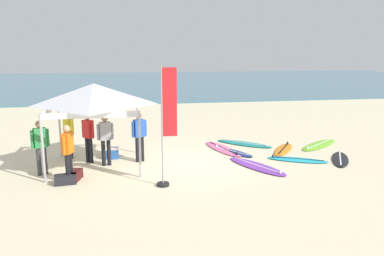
% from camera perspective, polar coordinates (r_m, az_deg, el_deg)
% --- Properties ---
extents(ground_plane, '(80.00, 80.00, 0.00)m').
position_cam_1_polar(ground_plane, '(12.70, -0.47, -5.59)').
color(ground_plane, beige).
extents(sea, '(80.00, 36.00, 0.10)m').
position_cam_1_polar(sea, '(44.57, -7.05, 7.00)').
color(sea, teal).
rests_on(sea, ground).
extents(canopy_tent, '(2.89, 2.89, 2.75)m').
position_cam_1_polar(canopy_tent, '(12.46, -14.74, 4.92)').
color(canopy_tent, '#B7B7BC').
rests_on(canopy_tent, ground).
extents(surfboard_teal, '(2.22, 2.05, 0.19)m').
position_cam_1_polar(surfboard_teal, '(15.45, 7.99, -2.37)').
color(surfboard_teal, '#19847F').
rests_on(surfboard_teal, ground).
extents(surfboard_cyan, '(2.11, 1.40, 0.19)m').
position_cam_1_polar(surfboard_cyan, '(13.62, 15.76, -4.67)').
color(surfboard_cyan, '#23B2CC').
rests_on(surfboard_cyan, ground).
extents(surfboard_lime, '(2.41, 2.04, 0.19)m').
position_cam_1_polar(surfboard_lime, '(15.97, 18.84, -2.43)').
color(surfboard_lime, '#7AD12D').
rests_on(surfboard_lime, ground).
extents(surfboard_purple, '(1.72, 2.51, 0.19)m').
position_cam_1_polar(surfboard_purple, '(12.60, 9.85, -5.75)').
color(surfboard_purple, purple).
rests_on(surfboard_purple, ground).
extents(surfboard_orange, '(1.57, 1.94, 0.19)m').
position_cam_1_polar(surfboard_orange, '(14.88, 13.78, -3.16)').
color(surfboard_orange, orange).
rests_on(surfboard_orange, ground).
extents(surfboard_black, '(1.47, 2.03, 0.19)m').
position_cam_1_polar(surfboard_black, '(14.19, 21.69, -4.42)').
color(surfboard_black, black).
rests_on(surfboard_black, ground).
extents(surfboard_navy, '(1.50, 1.94, 0.19)m').
position_cam_1_polar(surfboard_navy, '(14.21, 6.10, -3.60)').
color(surfboard_navy, navy).
rests_on(surfboard_navy, ground).
extents(surfboard_pink, '(1.32, 2.55, 0.19)m').
position_cam_1_polar(surfboard_pink, '(14.56, 4.75, -3.18)').
color(surfboard_pink, pink).
rests_on(surfboard_pink, ground).
extents(person_yellow, '(0.39, 0.46, 1.71)m').
position_cam_1_polar(person_yellow, '(13.93, -18.33, -0.42)').
color(person_yellow, '#2D2D33').
rests_on(person_yellow, ground).
extents(person_red, '(0.42, 0.41, 1.71)m').
position_cam_1_polar(person_red, '(13.15, -15.56, -0.96)').
color(person_red, black).
rests_on(person_red, ground).
extents(person_green, '(0.50, 0.36, 1.71)m').
position_cam_1_polar(person_green, '(12.33, -22.13, -2.26)').
color(person_green, '#383842').
rests_on(person_green, ground).
extents(person_orange, '(0.31, 0.53, 1.71)m').
position_cam_1_polar(person_orange, '(11.36, -18.42, -3.14)').
color(person_orange, black).
rests_on(person_orange, ground).
extents(person_grey, '(0.54, 0.29, 1.71)m').
position_cam_1_polar(person_grey, '(12.68, -13.08, -1.30)').
color(person_grey, black).
rests_on(person_grey, ground).
extents(person_blue, '(0.52, 0.34, 1.71)m').
position_cam_1_polar(person_blue, '(12.91, -8.04, -0.87)').
color(person_blue, black).
rests_on(person_blue, ground).
extents(banner_flag, '(0.60, 0.36, 3.40)m').
position_cam_1_polar(banner_flag, '(10.40, -3.96, -0.60)').
color(banner_flag, '#99999E').
rests_on(banner_flag, ground).
extents(gear_bag_near_tent, '(0.64, 0.40, 0.28)m').
position_cam_1_polar(gear_bag_near_tent, '(11.49, -18.76, -7.44)').
color(gear_bag_near_tent, '#232328').
rests_on(gear_bag_near_tent, ground).
extents(gear_bag_by_pole, '(0.44, 0.65, 0.28)m').
position_cam_1_polar(gear_bag_by_pole, '(11.76, -17.49, -6.90)').
color(gear_bag_by_pole, '#4C1919').
rests_on(gear_bag_by_pole, ground).
extents(cooler_box, '(0.50, 0.36, 0.39)m').
position_cam_1_polar(cooler_box, '(13.65, -12.17, -3.75)').
color(cooler_box, '#2D60B7').
rests_on(cooler_box, ground).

